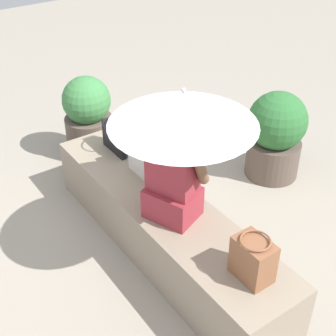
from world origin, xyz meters
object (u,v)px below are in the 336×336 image
object	(u,v)px
planter_near	(88,118)
parasol	(183,109)
shoulder_bag_spare	(117,137)
planter_far	(276,134)
tote_bag_canvas	(253,259)
handbag_black	(145,154)
person_seated	(173,169)

from	to	relation	value
planter_near	parasol	bearing A→B (deg)	173.88
shoulder_bag_spare	planter_near	size ratio (longest dim) A/B	0.38
shoulder_bag_spare	planter_near	bearing A→B (deg)	-7.28
shoulder_bag_spare	planter_far	bearing A→B (deg)	-111.61
parasol	planter_near	world-z (taller)	parasol
shoulder_bag_spare	tote_bag_canvas	bearing A→B (deg)	177.76
planter_near	shoulder_bag_spare	bearing A→B (deg)	172.72
planter_far	handbag_black	bearing A→B (deg)	85.64
parasol	tote_bag_canvas	distance (m)	0.98
person_seated	planter_near	size ratio (longest dim) A/B	1.08
tote_bag_canvas	planter_far	size ratio (longest dim) A/B	0.35
handbag_black	tote_bag_canvas	distance (m)	1.27
shoulder_bag_spare	planter_far	xyz separation A→B (m)	(-0.53, -1.34, -0.17)
shoulder_bag_spare	planter_far	size ratio (longest dim) A/B	0.38
shoulder_bag_spare	planter_near	distance (m)	0.77
tote_bag_canvas	planter_far	world-z (taller)	planter_far
shoulder_bag_spare	planter_near	world-z (taller)	planter_near
handbag_black	planter_far	distance (m)	1.36
handbag_black	tote_bag_canvas	bearing A→B (deg)	177.11
planter_near	person_seated	bearing A→B (deg)	172.85
shoulder_bag_spare	planter_far	world-z (taller)	planter_far
parasol	person_seated	bearing A→B (deg)	18.66
person_seated	parasol	distance (m)	0.47
planter_near	planter_far	world-z (taller)	planter_near
shoulder_bag_spare	person_seated	bearing A→B (deg)	172.95
parasol	handbag_black	bearing A→B (deg)	-8.77
handbag_black	tote_bag_canvas	xyz separation A→B (m)	(-1.27, 0.06, -0.04)
person_seated	tote_bag_canvas	bearing A→B (deg)	-176.00
planter_near	planter_far	distance (m)	1.78
parasol	handbag_black	size ratio (longest dim) A/B	2.64
person_seated	shoulder_bag_spare	world-z (taller)	person_seated
handbag_black	planter_near	size ratio (longest dim) A/B	0.45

